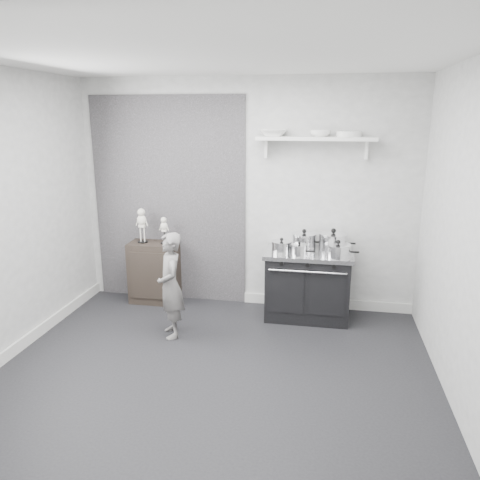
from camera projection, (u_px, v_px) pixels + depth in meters
name	position (u px, v px, depth m)	size (l,w,h in m)	color
ground	(211.00, 377.00, 4.18)	(4.00, 4.00, 0.00)	black
room_shell	(202.00, 193.00, 3.91)	(4.02, 3.62, 2.71)	#A5A6A3
wall_shelf	(316.00, 140.00, 5.11)	(1.30, 0.26, 0.24)	white
stove	(308.00, 284.00, 5.34)	(0.98, 0.61, 0.79)	black
side_cabinet	(154.00, 272.00, 5.80)	(0.58, 0.34, 0.76)	black
child	(171.00, 285.00, 4.84)	(0.41, 0.27, 1.12)	slate
pot_front_left	(282.00, 247.00, 5.19)	(0.31, 0.23, 0.17)	silver
pot_back_left	(304.00, 241.00, 5.35)	(0.37, 0.29, 0.23)	silver
pot_back_right	(333.00, 242.00, 5.26)	(0.41, 0.33, 0.26)	silver
pot_front_right	(338.00, 250.00, 5.03)	(0.37, 0.28, 0.19)	silver
pot_front_center	(299.00, 250.00, 5.07)	(0.26, 0.17, 0.16)	silver
skeleton_full	(142.00, 223.00, 5.66)	(0.14, 0.09, 0.49)	silver
skeleton_torso	(164.00, 228.00, 5.63)	(0.10, 0.07, 0.37)	silver
bowl_large	(273.00, 133.00, 5.17)	(0.31, 0.31, 0.08)	white
bowl_small	(320.00, 133.00, 5.08)	(0.22, 0.22, 0.07)	white
plate_stack	(349.00, 134.00, 5.03)	(0.27, 0.27, 0.06)	silver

